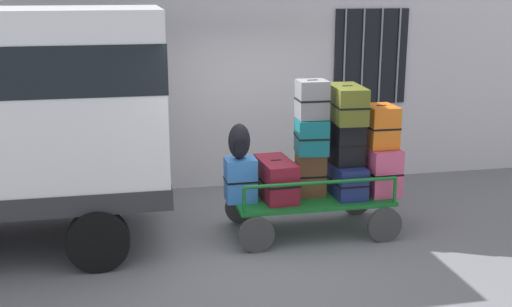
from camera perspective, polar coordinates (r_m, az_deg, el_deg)
name	(u,v)px	position (r m, az deg, el deg)	size (l,w,h in m)	color
ground_plane	(265,236)	(8.28, 0.77, -7.33)	(40.00, 40.00, 0.00)	slate
building_wall	(232,26)	(10.01, -2.11, 11.22)	(12.00, 0.38, 5.00)	silver
luggage_cart	(310,204)	(8.32, 4.86, -4.45)	(2.07, 1.06, 0.49)	#146023
cart_railing	(311,175)	(8.20, 4.91, -1.94)	(1.95, 0.93, 0.34)	#146023
suitcase_left_bottom	(241,180)	(7.99, -1.38, -2.33)	(0.39, 0.33, 0.55)	#3372C6
suitcase_midleft_bottom	(276,179)	(8.11, 1.77, -2.28)	(0.45, 0.81, 0.50)	maroon
suitcase_center_bottom	(310,174)	(8.23, 4.85, -1.86)	(0.39, 0.32, 0.56)	brown
suitcase_center_middle	(311,136)	(8.09, 4.94, 1.54)	(0.42, 0.46, 0.45)	#0F5960
suitcase_center_top	(312,99)	(8.01, 5.00, 4.80)	(0.38, 0.35, 0.48)	slate
suitcase_midright_bottom	(346,179)	(8.33, 7.97, -2.28)	(0.39, 0.71, 0.41)	navy
suitcase_midright_middle	(346,143)	(8.25, 7.97, 0.97)	(0.41, 0.48, 0.54)	black
suitcase_midright_top	(347,104)	(8.16, 8.06, 4.39)	(0.42, 0.77, 0.46)	#4C5119
suitcase_right_bottom	(379,170)	(8.47, 10.88, -1.41)	(0.42, 0.64, 0.61)	#CC4C72
suitcase_right_middle	(380,126)	(8.37, 10.97, 2.42)	(0.37, 0.49, 0.53)	orange
backpack	(239,141)	(7.83, -1.50, 1.08)	(0.27, 0.22, 0.44)	black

